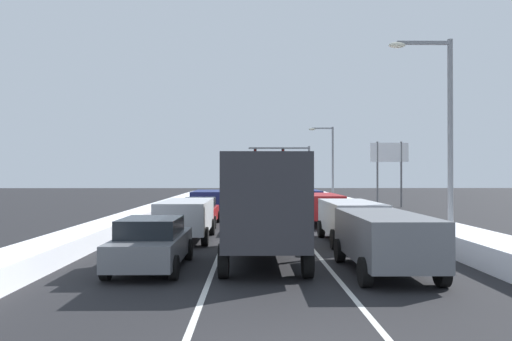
% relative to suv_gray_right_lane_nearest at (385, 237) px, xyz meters
% --- Properties ---
extents(ground_plane, '(136.79, 136.79, 0.00)m').
position_rel_suv_gray_right_lane_nearest_xyz_m(ground_plane, '(-3.16, 14.18, -1.02)').
color(ground_plane, black).
extents(lane_stripe_between_right_lane_and_center_lane, '(0.14, 57.87, 0.01)m').
position_rel_suv_gray_right_lane_nearest_xyz_m(lane_stripe_between_right_lane_and_center_lane, '(-1.46, 19.44, -1.01)').
color(lane_stripe_between_right_lane_and_center_lane, silver).
rests_on(lane_stripe_between_right_lane_and_center_lane, ground).
extents(lane_stripe_between_center_lane_and_left_lane, '(0.14, 57.87, 0.01)m').
position_rel_suv_gray_right_lane_nearest_xyz_m(lane_stripe_between_center_lane_and_left_lane, '(-4.86, 19.44, -1.01)').
color(lane_stripe_between_center_lane_and_left_lane, silver).
rests_on(lane_stripe_between_center_lane_and_left_lane, ground).
extents(snow_bank_right_shoulder, '(2.01, 57.87, 0.76)m').
position_rel_suv_gray_right_lane_nearest_xyz_m(snow_bank_right_shoulder, '(3.84, 19.44, -0.64)').
color(snow_bank_right_shoulder, white).
rests_on(snow_bank_right_shoulder, ground).
extents(snow_bank_left_shoulder, '(1.54, 57.87, 0.67)m').
position_rel_suv_gray_right_lane_nearest_xyz_m(snow_bank_left_shoulder, '(-10.16, 19.44, -0.68)').
color(snow_bank_left_shoulder, white).
rests_on(snow_bank_left_shoulder, ground).
extents(suv_gray_right_lane_nearest, '(2.16, 4.90, 1.67)m').
position_rel_suv_gray_right_lane_nearest_xyz_m(suv_gray_right_lane_nearest, '(0.00, 0.00, 0.00)').
color(suv_gray_right_lane_nearest, slate).
rests_on(suv_gray_right_lane_nearest, ground).
extents(suv_silver_right_lane_second, '(2.16, 4.90, 1.67)m').
position_rel_suv_gray_right_lane_nearest_xyz_m(suv_silver_right_lane_second, '(0.29, 6.03, 0.00)').
color(suv_silver_right_lane_second, '#B7BABF').
rests_on(suv_silver_right_lane_second, ground).
extents(suv_red_right_lane_third, '(2.16, 4.90, 1.67)m').
position_rel_suv_gray_right_lane_nearest_xyz_m(suv_red_right_lane_third, '(0.10, 13.13, 0.00)').
color(suv_red_right_lane_third, maroon).
rests_on(suv_red_right_lane_third, ground).
extents(suv_navy_right_lane_fourth, '(2.16, 4.90, 1.67)m').
position_rel_suv_gray_right_lane_nearest_xyz_m(suv_navy_right_lane_fourth, '(-0.00, 20.23, 0.00)').
color(suv_navy_right_lane_fourth, navy).
rests_on(suv_navy_right_lane_fourth, ground).
extents(sedan_charcoal_right_lane_fifth, '(2.00, 4.50, 1.51)m').
position_rel_suv_gray_right_lane_nearest_xyz_m(sedan_charcoal_right_lane_fifth, '(0.29, 25.98, -0.25)').
color(sedan_charcoal_right_lane_fifth, '#38383D').
rests_on(sedan_charcoal_right_lane_fifth, ground).
extents(box_truck_center_lane_nearest, '(2.53, 7.20, 3.36)m').
position_rel_suv_gray_right_lane_nearest_xyz_m(box_truck_center_lane_nearest, '(-3.37, 1.82, 0.88)').
color(box_truck_center_lane_nearest, '#937F60').
rests_on(box_truck_center_lane_nearest, ground).
extents(sedan_white_center_lane_second, '(2.00, 4.50, 1.51)m').
position_rel_suv_gray_right_lane_nearest_xyz_m(sedan_white_center_lane_second, '(-3.03, 9.72, -0.25)').
color(sedan_white_center_lane_second, silver).
rests_on(sedan_white_center_lane_second, ground).
extents(sedan_green_center_lane_third, '(2.00, 4.50, 1.51)m').
position_rel_suv_gray_right_lane_nearest_xyz_m(sedan_green_center_lane_third, '(-3.06, 16.67, -0.25)').
color(sedan_green_center_lane_third, '#1E5633').
rests_on(sedan_green_center_lane_third, ground).
extents(sedan_maroon_center_lane_fourth, '(2.00, 4.50, 1.51)m').
position_rel_suv_gray_right_lane_nearest_xyz_m(sedan_maroon_center_lane_fourth, '(-3.38, 23.54, -0.25)').
color(sedan_maroon_center_lane_fourth, maroon).
rests_on(sedan_maroon_center_lane_fourth, ground).
extents(sedan_black_center_lane_fifth, '(2.00, 4.50, 1.51)m').
position_rel_suv_gray_right_lane_nearest_xyz_m(sedan_black_center_lane_fifth, '(-3.36, 29.97, -0.25)').
color(sedan_black_center_lane_fifth, black).
rests_on(sedan_black_center_lane_fifth, ground).
extents(sedan_gray_left_lane_nearest, '(2.00, 4.50, 1.51)m').
position_rel_suv_gray_right_lane_nearest_xyz_m(sedan_gray_left_lane_nearest, '(-6.68, 0.67, -0.25)').
color(sedan_gray_left_lane_nearest, slate).
rests_on(sedan_gray_left_lane_nearest, ground).
extents(suv_silver_left_lane_second, '(2.16, 4.90, 1.67)m').
position_rel_suv_gray_right_lane_nearest_xyz_m(suv_silver_left_lane_second, '(-6.49, 6.89, 0.00)').
color(suv_silver_left_lane_second, '#B7BABF').
rests_on(suv_silver_left_lane_second, ground).
extents(sedan_red_left_lane_third, '(2.00, 4.50, 1.51)m').
position_rel_suv_gray_right_lane_nearest_xyz_m(sedan_red_left_lane_third, '(-6.53, 12.70, -0.25)').
color(sedan_red_left_lane_third, maroon).
rests_on(sedan_red_left_lane_third, ground).
extents(suv_navy_left_lane_fourth, '(2.16, 4.90, 1.67)m').
position_rel_suv_gray_right_lane_nearest_xyz_m(suv_navy_left_lane_fourth, '(-6.54, 18.80, 0.00)').
color(suv_navy_left_lane_fourth, navy).
rests_on(suv_navy_left_lane_fourth, ground).
extents(sedan_charcoal_left_lane_fifth, '(2.00, 4.50, 1.51)m').
position_rel_suv_gray_right_lane_nearest_xyz_m(sedan_charcoal_left_lane_fifth, '(-6.63, 25.36, -0.25)').
color(sedan_charcoal_left_lane_fifth, '#38383D').
rests_on(sedan_charcoal_left_lane_fifth, ground).
extents(traffic_light_gantry, '(7.54, 0.47, 6.20)m').
position_rel_suv_gray_right_lane_nearest_xyz_m(traffic_light_gantry, '(1.11, 45.73, 3.48)').
color(traffic_light_gantry, slate).
rests_on(traffic_light_gantry, ground).
extents(street_lamp_right_near, '(2.66, 0.36, 8.35)m').
position_rel_suv_gray_right_lane_nearest_xyz_m(street_lamp_right_near, '(4.12, 6.28, 3.97)').
color(street_lamp_right_near, gray).
rests_on(street_lamp_right_near, ground).
extents(street_lamp_right_mid, '(2.66, 0.36, 7.79)m').
position_rel_suv_gray_right_lane_nearest_xyz_m(street_lamp_right_mid, '(4.62, 37.85, 3.67)').
color(street_lamp_right_mid, gray).
rests_on(street_lamp_right_mid, ground).
extents(roadside_sign_right, '(3.20, 0.16, 5.50)m').
position_rel_suv_gray_right_lane_nearest_xyz_m(roadside_sign_right, '(7.87, 26.90, 3.00)').
color(roadside_sign_right, '#59595B').
rests_on(roadside_sign_right, ground).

